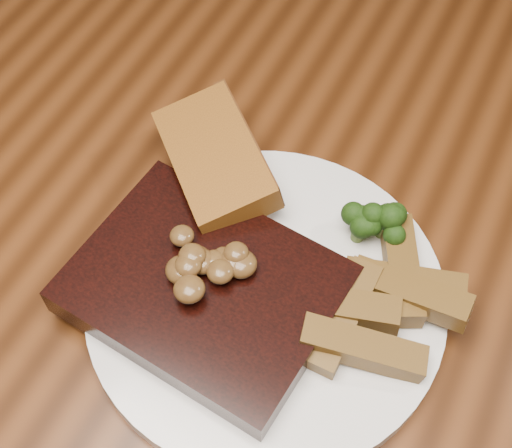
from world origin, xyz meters
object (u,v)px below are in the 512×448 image
Objects in this scene: plate at (266,297)px; garlic_bread at (217,174)px; potato_wedges at (360,324)px; steak at (205,289)px; dining_table at (269,293)px.

garlic_bread is at bearing 137.38° from plate.
steak is at bearing -167.36° from potato_wedges.
steak is 1.55× the size of garlic_bread.
garlic_bread is at bearing 119.13° from steak.
potato_wedges is (0.08, 0.00, 0.02)m from plate.
potato_wedges reaches higher than dining_table.
steak reaches higher than dining_table.
plate is 1.46× the size of steak.
plate is at bearing 36.06° from steak.
plate is 0.08m from potato_wedges.
garlic_bread reaches higher than potato_wedges.
potato_wedges reaches higher than plate.
plate is at bearing -0.48° from garlic_bread.
dining_table is 13.56× the size of potato_wedges.
potato_wedges is (0.16, -0.07, -0.00)m from garlic_bread.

